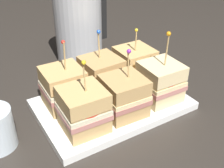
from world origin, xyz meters
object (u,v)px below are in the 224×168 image
at_px(sandwich_front_left, 83,110).
at_px(sandwich_back_right, 134,65).
at_px(serving_platter, 112,104).
at_px(sandwich_front_center, 125,95).
at_px(kettle_steel, 79,25).
at_px(sandwich_front_right, 160,82).
at_px(sandwich_back_left, 64,88).
at_px(sandwich_back_center, 101,76).

relative_size(sandwich_front_left, sandwich_back_right, 1.05).
relative_size(serving_platter, sandwich_front_center, 2.28).
bearing_deg(kettle_steel, serving_platter, -100.54).
relative_size(sandwich_front_right, sandwich_back_left, 1.06).
bearing_deg(sandwich_front_center, sandwich_back_center, 91.34).
height_order(sandwich_front_center, kettle_steel, kettle_steel).
bearing_deg(sandwich_back_center, sandwich_front_left, -134.41).
xyz_separation_m(sandwich_front_left, sandwich_front_right, (0.20, 0.00, 0.00)).
xyz_separation_m(sandwich_front_center, sandwich_front_right, (0.10, 0.00, 0.00)).
relative_size(serving_platter, sandwich_front_right, 2.01).
xyz_separation_m(serving_platter, sandwich_front_right, (0.10, -0.05, 0.06)).
xyz_separation_m(sandwich_back_center, kettle_steel, (0.05, 0.23, 0.05)).
distance_m(serving_platter, kettle_steel, 0.30).
relative_size(sandwich_front_left, sandwich_back_left, 0.97).
relative_size(sandwich_back_left, kettle_steel, 0.66).
bearing_deg(sandwich_front_left, sandwich_back_left, 90.64).
bearing_deg(sandwich_front_center, sandwich_back_right, 46.29).
bearing_deg(sandwich_back_right, serving_platter, -152.30).
height_order(serving_platter, kettle_steel, kettle_steel).
bearing_deg(sandwich_front_center, serving_platter, 92.83).
bearing_deg(serving_platter, sandwich_back_right, 27.70).
relative_size(sandwich_back_center, sandwich_back_right, 1.07).
distance_m(serving_platter, sandwich_front_left, 0.12).
xyz_separation_m(sandwich_front_left, sandwich_front_center, (0.10, 0.00, -0.00)).
bearing_deg(sandwich_back_center, sandwich_front_right, -43.09).
relative_size(sandwich_front_left, kettle_steel, 0.64).
xyz_separation_m(sandwich_front_center, sandwich_back_center, (-0.00, 0.10, 0.00)).
height_order(sandwich_front_left, sandwich_back_left, sandwich_back_left).
distance_m(sandwich_front_center, sandwich_back_left, 0.14).
bearing_deg(sandwich_back_right, sandwich_front_center, -133.71).
xyz_separation_m(serving_platter, sandwich_front_center, (0.00, -0.05, 0.05)).
bearing_deg(kettle_steel, sandwich_front_left, -114.48).
xyz_separation_m(sandwich_front_right, sandwich_back_left, (-0.20, 0.10, -0.00)).
bearing_deg(sandwich_back_center, sandwich_back_left, -178.81).
distance_m(sandwich_front_right, sandwich_back_center, 0.14).
bearing_deg(sandwich_back_center, sandwich_back_right, 1.38).
xyz_separation_m(sandwich_back_left, sandwich_back_center, (0.10, 0.00, 0.00)).
bearing_deg(kettle_steel, sandwich_front_right, -81.02).
bearing_deg(sandwich_front_left, sandwich_front_right, 1.07).
height_order(serving_platter, sandwich_back_right, sandwich_back_right).
relative_size(serving_platter, sandwich_front_left, 2.19).
xyz_separation_m(sandwich_front_right, sandwich_back_right, (-0.00, 0.10, -0.00)).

